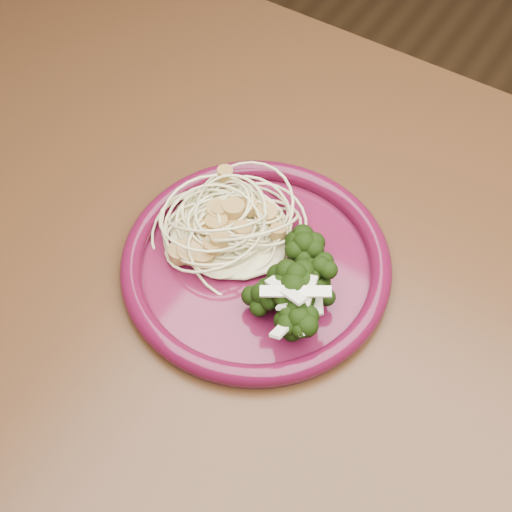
{
  "coord_description": "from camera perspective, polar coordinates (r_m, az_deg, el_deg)",
  "views": [
    {
      "loc": [
        0.2,
        -0.24,
        1.27
      ],
      "look_at": [
        0.0,
        0.06,
        0.77
      ],
      "focal_mm": 50.0,
      "sensor_mm": 36.0,
      "label": 1
    }
  ],
  "objects": [
    {
      "name": "dinner_plate",
      "position": [
        0.62,
        0.0,
        -0.61
      ],
      "size": [
        0.31,
        0.31,
        0.02
      ],
      "rotation": [
        0.0,
        0.0,
        -0.37
      ],
      "color": "#510F27",
      "rests_on": "dining_table"
    },
    {
      "name": "dining_table",
      "position": [
        0.69,
        -2.85,
        -9.04
      ],
      "size": [
        1.2,
        0.8,
        0.75
      ],
      "color": "#472814",
      "rests_on": "ground"
    },
    {
      "name": "scallop_cluster",
      "position": [
        0.61,
        -2.26,
        4.13
      ],
      "size": [
        0.14,
        0.14,
        0.04
      ],
      "primitive_type": null,
      "rotation": [
        0.0,
        0.0,
        -0.37
      ],
      "color": "tan",
      "rests_on": "spaghetti_pile"
    },
    {
      "name": "onion_garnish",
      "position": [
        0.56,
        3.0,
        -1.23
      ],
      "size": [
        0.08,
        0.1,
        0.05
      ],
      "primitive_type": null,
      "rotation": [
        0.0,
        0.0,
        -0.37
      ],
      "color": "beige",
      "rests_on": "broccoli_pile"
    },
    {
      "name": "broccoli_pile",
      "position": [
        0.59,
        2.88,
        -2.81
      ],
      "size": [
        0.12,
        0.15,
        0.04
      ],
      "primitive_type": "ellipsoid",
      "rotation": [
        0.0,
        0.0,
        -0.37
      ],
      "color": "black",
      "rests_on": "dinner_plate"
    },
    {
      "name": "spaghetti_pile",
      "position": [
        0.64,
        -2.17,
        2.34
      ],
      "size": [
        0.14,
        0.14,
        0.03
      ],
      "primitive_type": "ellipsoid",
      "rotation": [
        0.0,
        0.0,
        -0.37
      ],
      "color": "beige",
      "rests_on": "dinner_plate"
    }
  ]
}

